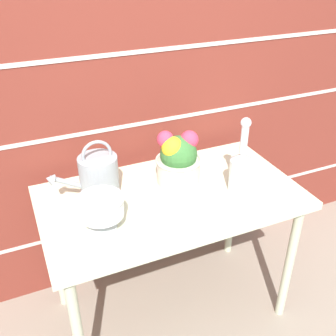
{
  "coord_description": "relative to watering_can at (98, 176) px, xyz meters",
  "views": [
    {
      "loc": [
        -0.6,
        -1.33,
        1.74
      ],
      "look_at": [
        0.0,
        0.03,
        0.86
      ],
      "focal_mm": 42.0,
      "sensor_mm": 36.0,
      "label": 1
    }
  ],
  "objects": [
    {
      "name": "crystal_pedestal_bowl",
      "position": [
        -0.05,
        -0.22,
        -0.0
      ],
      "size": [
        0.19,
        0.19,
        0.15
      ],
      "color": "silver",
      "rests_on": "patio_table"
    },
    {
      "name": "flower_planter",
      "position": [
        0.37,
        -0.03,
        0.02
      ],
      "size": [
        0.21,
        0.21,
        0.26
      ],
      "color": "beige",
      "rests_on": "patio_table"
    },
    {
      "name": "ground_plane",
      "position": [
        0.29,
        -0.11,
        -0.84
      ],
      "size": [
        12.0,
        12.0,
        0.0
      ],
      "primitive_type": "plane",
      "color": "gray"
    },
    {
      "name": "glass_decanter",
      "position": [
        0.59,
        -0.2,
        0.01
      ],
      "size": [
        0.1,
        0.1,
        0.36
      ],
      "color": "silver",
      "rests_on": "patio_table"
    },
    {
      "name": "patio_table",
      "position": [
        0.29,
        -0.11,
        -0.18
      ],
      "size": [
        1.16,
        0.65,
        0.74
      ],
      "color": "beige",
      "rests_on": "ground_plane"
    },
    {
      "name": "watering_can",
      "position": [
        0.0,
        0.0,
        0.0
      ],
      "size": [
        0.31,
        0.17,
        0.28
      ],
      "color": "#93999E",
      "rests_on": "patio_table"
    },
    {
      "name": "brick_wall",
      "position": [
        0.29,
        0.33,
        0.26
      ],
      "size": [
        3.6,
        0.08,
        2.2
      ],
      "color": "maroon",
      "rests_on": "ground_plane"
    }
  ]
}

